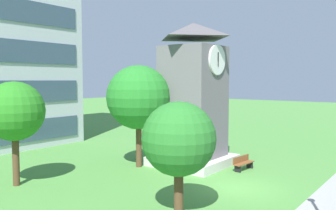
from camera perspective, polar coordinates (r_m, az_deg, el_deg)
name	(u,v)px	position (r m, az deg, el deg)	size (l,w,h in m)	color
ground_plane	(238,188)	(19.58, 11.33, -13.04)	(160.00, 160.00, 0.00)	#4C893D
kerb_strip	(322,205)	(18.22, 23.71, -14.62)	(120.00, 1.60, 0.01)	#9E9E99
clock_tower	(193,103)	(23.74, 4.10, 0.40)	(4.75, 4.75, 9.52)	slate
park_bench	(243,163)	(23.24, 12.04, -9.14)	(1.84, 0.67, 0.88)	brown
tree_near_tower	(179,139)	(14.83, 1.75, -5.57)	(3.15, 3.15, 4.85)	#513823
tree_streetside	(139,98)	(23.09, -4.80, 1.22)	(4.20, 4.20, 6.71)	#513823
tree_by_building	(14,112)	(20.61, -23.61, -1.00)	(3.21, 3.21, 5.67)	#513823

